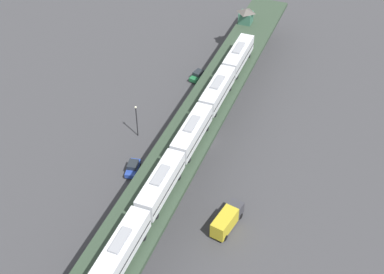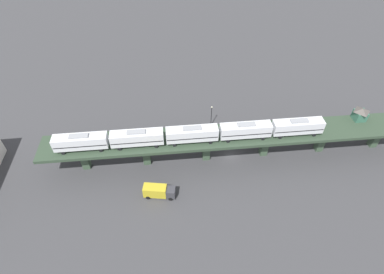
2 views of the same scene
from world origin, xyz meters
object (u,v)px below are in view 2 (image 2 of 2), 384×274
object	(u,v)px
signal_hut	(361,114)
delivery_truck	(159,191)
street_lamp	(211,115)
street_car_blue	(180,134)
subway_train	(192,134)
street_car_green	(290,127)

from	to	relation	value
signal_hut	delivery_truck	size ratio (longest dim) A/B	0.46
signal_hut	street_lamp	size ratio (longest dim) A/B	0.49
street_lamp	signal_hut	bearing A→B (deg)	-103.60
street_car_blue	delivery_truck	world-z (taller)	delivery_truck
street_car_blue	delivery_truck	distance (m)	20.34
subway_train	street_lamp	bearing A→B (deg)	-24.93
delivery_truck	subway_train	bearing A→B (deg)	-41.14
subway_train	delivery_truck	size ratio (longest dim) A/B	8.37
street_lamp	street_car_blue	bearing A→B (deg)	112.31
signal_hut	street_car_blue	distance (m)	46.79
signal_hut	street_car_blue	bearing A→B (deg)	83.63
street_car_green	street_lamp	world-z (taller)	street_lamp
subway_train	street_lamp	size ratio (longest dim) A/B	9.00
street_car_green	street_lamp	size ratio (longest dim) A/B	0.67
signal_hut	street_car_blue	size ratio (longest dim) A/B	0.73
subway_train	street_car_blue	world-z (taller)	subway_train
signal_hut	street_car_green	xyz separation A→B (m)	(5.58, 14.40, -8.53)
street_car_green	delivery_truck	world-z (taller)	delivery_truck
subway_train	delivery_truck	distance (m)	15.08
signal_hut	delivery_truck	distance (m)	53.82
signal_hut	delivery_truck	bearing A→B (deg)	105.74
street_car_blue	street_car_green	xyz separation A→B (m)	(0.47, -31.32, 0.00)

